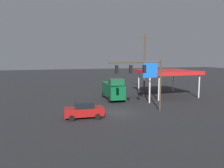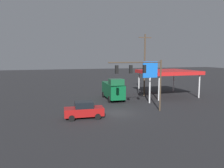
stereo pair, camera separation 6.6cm
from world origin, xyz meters
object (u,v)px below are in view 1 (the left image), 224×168
at_px(utility_pole, 144,64).
at_px(delivery_truck, 113,89).
at_px(price_sign, 150,72).
at_px(sedan_waiting, 84,110).
at_px(traffic_signal_assembly, 142,74).

bearing_deg(utility_pole, delivery_truck, 14.48).
bearing_deg(price_sign, sedan_waiting, 25.56).
xyz_separation_m(traffic_signal_assembly, delivery_truck, (0.81, -8.92, -3.18)).
bearing_deg(traffic_signal_assembly, utility_pole, -117.73).
bearing_deg(delivery_truck, sedan_waiting, -31.10).
height_order(price_sign, delivery_truck, price_sign).
relative_size(price_sign, sedan_waiting, 1.39).
distance_m(utility_pole, delivery_truck, 7.71).
distance_m(traffic_signal_assembly, sedan_waiting, 8.32).
bearing_deg(utility_pole, price_sign, 71.66).
relative_size(utility_pole, price_sign, 1.73).
bearing_deg(sedan_waiting, delivery_truck, -120.61).
relative_size(utility_pole, delivery_truck, 1.57).
bearing_deg(price_sign, utility_pole, -108.34).
bearing_deg(traffic_signal_assembly, delivery_truck, -84.83).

